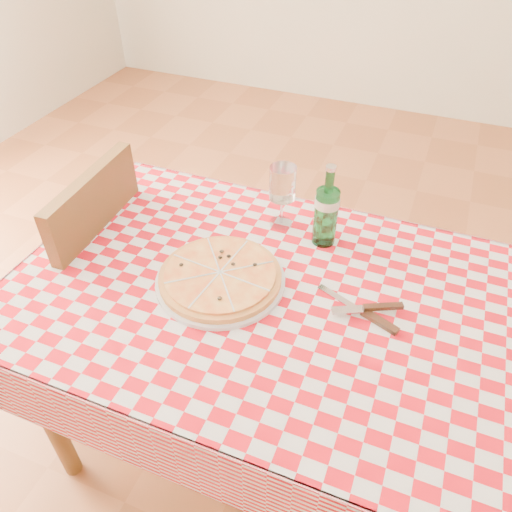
{
  "coord_description": "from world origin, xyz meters",
  "views": [
    {
      "loc": [
        0.35,
        -0.88,
        1.69
      ],
      "look_at": [
        -0.02,
        0.06,
        0.82
      ],
      "focal_mm": 35.0,
      "sensor_mm": 36.0,
      "label": 1
    }
  ],
  "objects_px": {
    "chair_far": "(86,271)",
    "wine_glass": "(282,197)",
    "dining_table": "(255,314)",
    "pizza_plate": "(220,276)",
    "water_bottle": "(327,206)"
  },
  "relations": [
    {
      "from": "dining_table",
      "to": "pizza_plate",
      "type": "height_order",
      "value": "pizza_plate"
    },
    {
      "from": "chair_far",
      "to": "wine_glass",
      "type": "xyz_separation_m",
      "value": [
        0.62,
        0.22,
        0.32
      ]
    },
    {
      "from": "pizza_plate",
      "to": "wine_glass",
      "type": "xyz_separation_m",
      "value": [
        0.06,
        0.31,
        0.08
      ]
    },
    {
      "from": "chair_far",
      "to": "wine_glass",
      "type": "distance_m",
      "value": 0.73
    },
    {
      "from": "pizza_plate",
      "to": "water_bottle",
      "type": "relative_size",
      "value": 1.38
    },
    {
      "from": "wine_glass",
      "to": "water_bottle",
      "type": "bearing_deg",
      "value": -13.09
    },
    {
      "from": "wine_glass",
      "to": "dining_table",
      "type": "bearing_deg",
      "value": -83.99
    },
    {
      "from": "chair_far",
      "to": "wine_glass",
      "type": "height_order",
      "value": "wine_glass"
    },
    {
      "from": "dining_table",
      "to": "chair_far",
      "type": "height_order",
      "value": "chair_far"
    },
    {
      "from": "dining_table",
      "to": "wine_glass",
      "type": "height_order",
      "value": "wine_glass"
    },
    {
      "from": "dining_table",
      "to": "water_bottle",
      "type": "distance_m",
      "value": 0.36
    },
    {
      "from": "dining_table",
      "to": "pizza_plate",
      "type": "relative_size",
      "value": 3.45
    },
    {
      "from": "chair_far",
      "to": "water_bottle",
      "type": "xyz_separation_m",
      "value": [
        0.76,
        0.19,
        0.35
      ]
    },
    {
      "from": "chair_far",
      "to": "pizza_plate",
      "type": "height_order",
      "value": "chair_far"
    },
    {
      "from": "dining_table",
      "to": "pizza_plate",
      "type": "distance_m",
      "value": 0.15
    }
  ]
}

